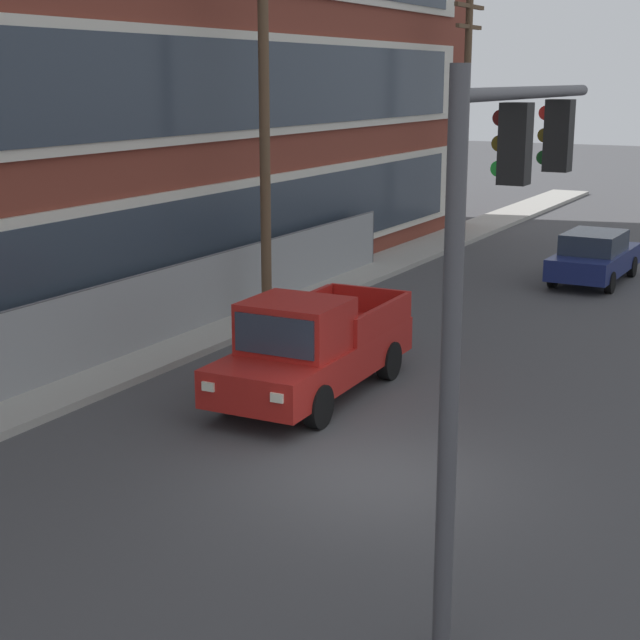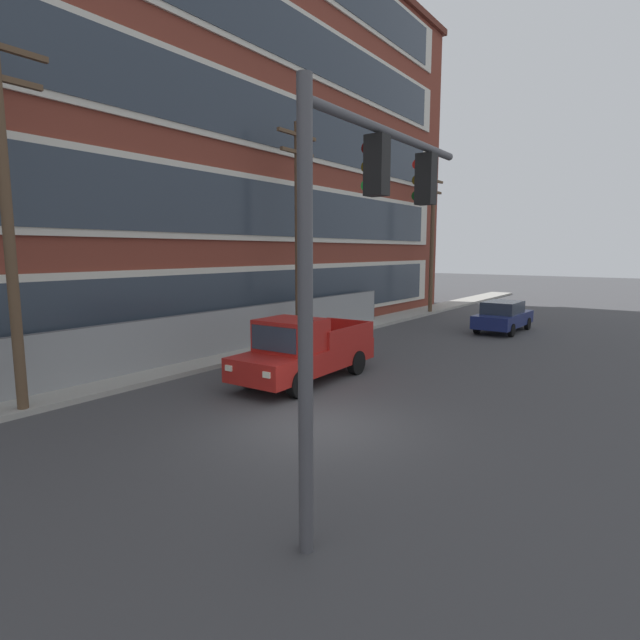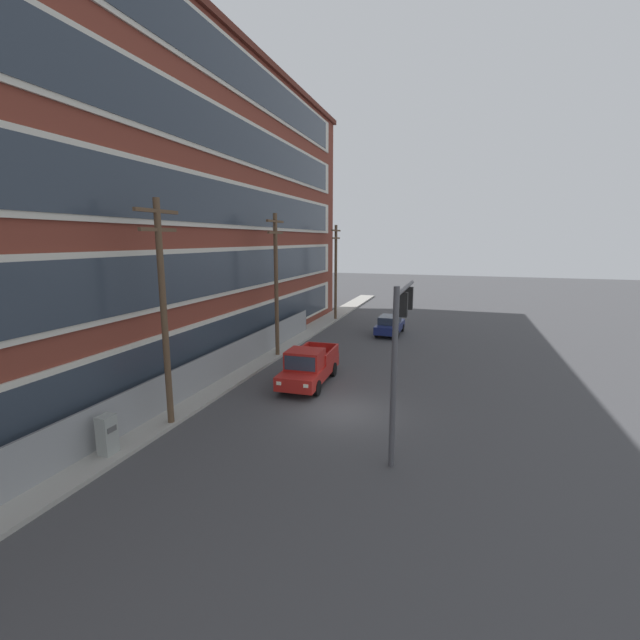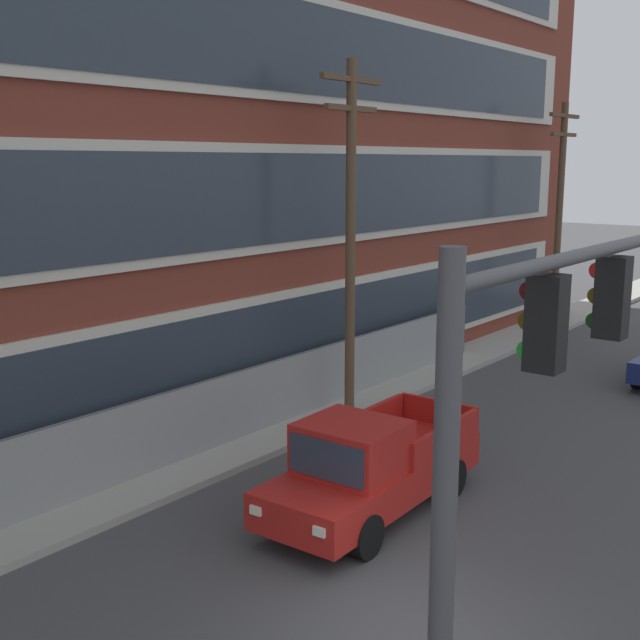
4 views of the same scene
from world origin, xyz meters
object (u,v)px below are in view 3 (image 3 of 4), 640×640
(pickup_truck_red, at_px, (309,367))
(traffic_signal_mast, at_px, (400,334))
(sedan_navy, at_px, (390,325))
(utility_pole_midblock, at_px, (276,280))
(utility_pole_far_east, at_px, (336,268))
(utility_pole_near_corner, at_px, (163,305))
(electrical_cabinet, at_px, (107,437))

(pickup_truck_red, bearing_deg, traffic_signal_mast, -136.16)
(pickup_truck_red, relative_size, sedan_navy, 1.21)
(sedan_navy, distance_m, utility_pole_midblock, 11.81)
(traffic_signal_mast, relative_size, pickup_truck_red, 1.13)
(traffic_signal_mast, bearing_deg, utility_pole_far_east, 21.05)
(pickup_truck_red, bearing_deg, utility_pole_midblock, 39.86)
(sedan_navy, bearing_deg, pickup_truck_red, 170.93)
(traffic_signal_mast, height_order, pickup_truck_red, traffic_signal_mast)
(utility_pole_far_east, bearing_deg, utility_pole_midblock, 179.81)
(pickup_truck_red, height_order, utility_pole_midblock, utility_pole_midblock)
(utility_pole_far_east, bearing_deg, sedan_navy, -127.78)
(utility_pole_near_corner, bearing_deg, utility_pole_far_east, 0.05)
(utility_pole_midblock, xyz_separation_m, utility_pole_far_east, (13.83, -0.05, -0.11))
(utility_pole_near_corner, height_order, electrical_cabinet, utility_pole_near_corner)
(traffic_signal_mast, bearing_deg, pickup_truck_red, 43.84)
(utility_pole_near_corner, bearing_deg, electrical_cabinet, 171.66)
(utility_pole_near_corner, distance_m, electrical_cabinet, 5.24)
(utility_pole_midblock, relative_size, utility_pole_far_east, 1.03)
(utility_pole_midblock, bearing_deg, pickup_truck_red, -140.14)
(traffic_signal_mast, xyz_separation_m, electrical_cabinet, (-3.87, 9.71, -3.57))
(utility_pole_midblock, bearing_deg, utility_pole_far_east, -0.19)
(pickup_truck_red, relative_size, utility_pole_midblock, 0.59)
(utility_pole_midblock, relative_size, electrical_cabinet, 5.89)
(sedan_navy, distance_m, utility_pole_near_corner, 21.73)
(sedan_navy, height_order, utility_pole_near_corner, utility_pole_near_corner)
(utility_pole_near_corner, bearing_deg, pickup_truck_red, -29.43)
(pickup_truck_red, distance_m, utility_pole_midblock, 7.28)
(electrical_cabinet, bearing_deg, utility_pole_far_east, -0.84)
(sedan_navy, relative_size, utility_pole_far_east, 0.50)
(utility_pole_near_corner, relative_size, utility_pole_midblock, 0.99)
(pickup_truck_red, bearing_deg, utility_pole_near_corner, 150.57)
(utility_pole_far_east, bearing_deg, utility_pole_near_corner, -179.95)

